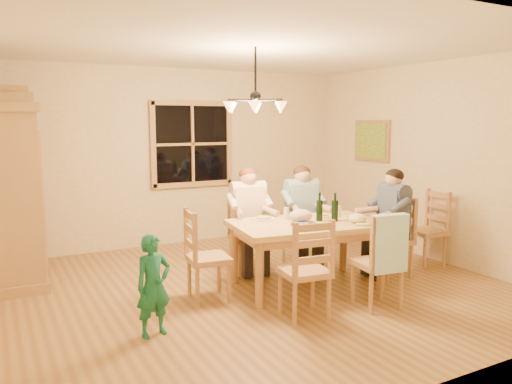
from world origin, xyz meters
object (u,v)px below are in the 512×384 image
adult_woman (248,207)px  chandelier (255,105)px  chair_spare_front (425,242)px  adult_plaid_man (302,203)px  chair_far_left (249,248)px  wine_bottle_b (335,207)px  chair_end_right (391,252)px  dining_table (307,231)px  child (153,286)px  chair_near_right (377,277)px  chair_spare_back (386,231)px  chair_end_left (209,272)px  adult_slate_man (392,209)px  armoire (10,194)px  chair_far_right (301,243)px  wine_bottle_a (319,207)px  chair_near_left (304,287)px

adult_woman → chandelier: bearing=77.0°
chair_spare_front → adult_plaid_man: bearing=67.6°
chair_far_left → adult_woman: size_ratio=1.13×
adult_plaid_man → wine_bottle_b: 0.84m
chair_far_left → chair_end_right: (1.47, -0.99, 0.00)m
dining_table → adult_woman: bearing=110.6°
adult_plaid_man → child: adult_plaid_man is taller
chair_near_right → chair_spare_back: 2.25m
chair_end_left → adult_slate_man: size_ratio=1.13×
dining_table → chair_end_left: size_ratio=1.81×
chair_far_left → chair_end_right: bearing=153.4°
adult_woman → armoire: bearing=-13.3°
chair_far_right → adult_woman: adult_woman is taller
wine_bottle_a → chair_spare_front: wine_bottle_a is taller
dining_table → chair_near_right: 0.96m
chair_near_right → wine_bottle_a: (-0.14, 0.85, 0.62)m
chair_end_right → chair_spare_front: size_ratio=1.00×
adult_woman → wine_bottle_b: size_ratio=2.65×
adult_slate_man → chair_far_left: bearing=63.4°
armoire → wine_bottle_a: size_ratio=6.97×
adult_plaid_man → wine_bottle_b: adult_plaid_man is taller
armoire → chair_near_right: size_ratio=2.32×
child → adult_plaid_man: bearing=16.3°
chair_end_right → chair_near_right: bearing=136.7°
wine_bottle_a → chair_spare_back: wine_bottle_a is taller
adult_woman → adult_slate_man: size_ratio=1.00×
chair_spare_back → chair_near_right: bearing=111.2°
wine_bottle_a → child: wine_bottle_a is taller
adult_plaid_man → adult_slate_man: size_ratio=1.00×
chair_far_left → dining_table: bearing=117.9°
chair_end_left → adult_plaid_man: (1.58, 0.60, 0.54)m
adult_plaid_man → wine_bottle_b: size_ratio=2.65×
chair_near_left → wine_bottle_b: wine_bottle_b is taller
chair_far_right → chair_near_left: bearing=64.8°
adult_plaid_man → adult_slate_man: (0.73, -0.89, 0.00)m
chair_spare_front → chair_end_left: bearing=91.3°
chair_far_left → chair_spare_back: size_ratio=1.00×
chandelier → adult_plaid_man: bearing=28.0°
adult_plaid_man → chair_spare_back: 1.58m
dining_table → adult_plaid_man: size_ratio=2.05×
chair_end_left → chair_spare_front: size_ratio=1.00×
chair_far_right → child: chair_far_right is taller
armoire → chair_spare_back: 5.05m
chair_near_left → chair_end_left: size_ratio=1.00×
adult_plaid_man → chair_end_left: bearing=28.0°
armoire → wine_bottle_b: bearing=-30.3°
dining_table → chair_end_left: bearing=172.7°
dining_table → chair_spare_front: chair_spare_front is taller
chair_far_left → child: chair_far_left is taller
chandelier → adult_slate_man: bearing=-12.6°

